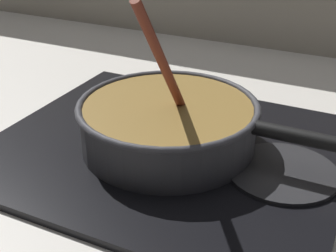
% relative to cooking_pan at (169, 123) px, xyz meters
% --- Properties ---
extents(ground, '(2.40, 1.60, 0.04)m').
position_rel_cooking_pan_xyz_m(ground, '(0.04, -0.18, -0.07)').
color(ground, beige).
extents(hob_plate, '(0.56, 0.48, 0.01)m').
position_rel_cooking_pan_xyz_m(hob_plate, '(-0.00, 0.00, -0.05)').
color(hob_plate, black).
rests_on(hob_plate, ground).
extents(burner_ring, '(0.17, 0.17, 0.01)m').
position_rel_cooking_pan_xyz_m(burner_ring, '(-0.00, 0.00, -0.04)').
color(burner_ring, '#592D0C').
rests_on(burner_ring, hob_plate).
extents(spare_burner, '(0.16, 0.16, 0.01)m').
position_rel_cooking_pan_xyz_m(spare_burner, '(0.19, 0.00, -0.04)').
color(spare_burner, '#262628').
rests_on(spare_burner, hob_plate).
extents(cooking_pan, '(0.44, 0.29, 0.26)m').
position_rel_cooking_pan_xyz_m(cooking_pan, '(0.00, 0.00, 0.00)').
color(cooking_pan, '#38383D').
rests_on(cooking_pan, hob_plate).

